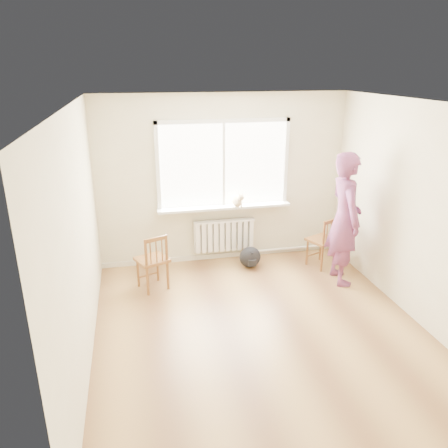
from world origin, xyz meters
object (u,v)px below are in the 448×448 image
person (345,219)px  cat (238,201)px  backpack (250,257)px  chair_right (324,242)px  chair_left (153,262)px

person → cat: size_ratio=5.44×
person → backpack: 1.62m
chair_right → backpack: 1.21m
chair_left → backpack: chair_left is taller
chair_left → backpack: bearing=172.0°
chair_left → person: bearing=150.7°
chair_left → cat: cat is taller
person → backpack: bearing=63.6°
chair_right → backpack: chair_right is taller
chair_right → cat: cat is taller
chair_left → chair_right: bearing=160.9°
chair_left → cat: (1.40, 0.69, 0.62)m
cat → backpack: size_ratio=1.04×
person → cat: 1.68m
chair_left → chair_right: chair_left is taller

